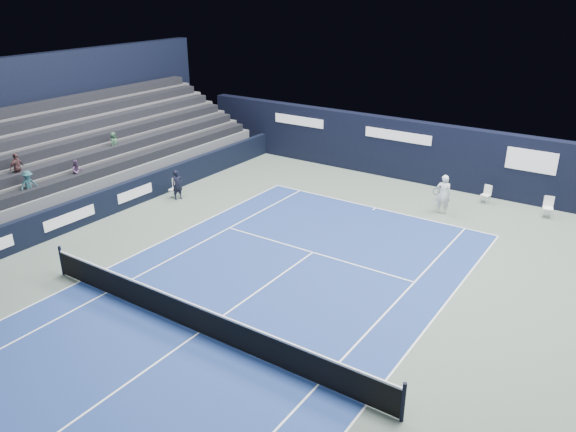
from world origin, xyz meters
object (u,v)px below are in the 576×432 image
object	(u,v)px
folding_chair_back_b	(548,205)
tennis_net	(198,318)
line_judge_chair	(175,187)
tennis_player	(443,194)
folding_chair_back_a	(487,191)

from	to	relation	value
folding_chair_back_b	tennis_net	bearing A→B (deg)	-126.14
folding_chair_back_b	line_judge_chair	distance (m)	16.95
folding_chair_back_b	tennis_player	bearing A→B (deg)	-164.45
folding_chair_back_a	tennis_player	size ratio (longest dim) A/B	0.48
folding_chair_back_a	folding_chair_back_b	world-z (taller)	folding_chair_back_b
folding_chair_back_a	line_judge_chair	bearing A→B (deg)	-138.18
folding_chair_back_a	folding_chair_back_b	xyz separation A→B (m)	(2.71, -0.27, -0.03)
folding_chair_back_a	tennis_net	xyz separation A→B (m)	(-3.97, -15.41, -0.06)
folding_chair_back_a	line_judge_chair	size ratio (longest dim) A/B	0.95
folding_chair_back_b	line_judge_chair	bearing A→B (deg)	-166.70
tennis_player	folding_chair_back_a	bearing A→B (deg)	61.60
folding_chair_back_b	tennis_net	distance (m)	16.54
tennis_player	tennis_net	bearing A→B (deg)	-101.62
folding_chair_back_a	line_judge_chair	xyz separation A→B (m)	(-12.57, -7.61, -0.06)
folding_chair_back_b	line_judge_chair	size ratio (longest dim) A/B	1.05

